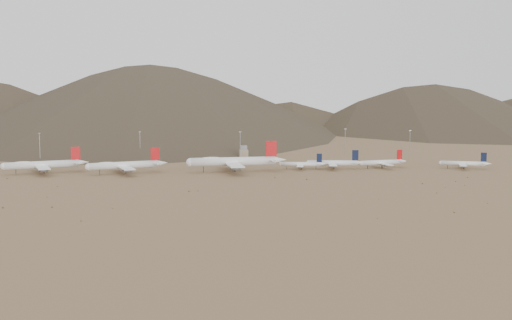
{
  "coord_description": "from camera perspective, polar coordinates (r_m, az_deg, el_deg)",
  "views": [
    {
      "loc": [
        -19.8,
        -474.13,
        63.27
      ],
      "look_at": [
        32.29,
        30.0,
        8.17
      ],
      "focal_mm": 45.0,
      "sensor_mm": 36.0,
      "label": 1
    }
  ],
  "objects": [
    {
      "name": "widebody_east",
      "position": [
        500.27,
        -2.02,
        -0.12
      ],
      "size": [
        79.7,
        61.65,
        23.7
      ],
      "rotation": [
        0.0,
        0.0,
        0.1
      ],
      "color": "white",
      "rests_on": "ground"
    },
    {
      "name": "mast_east",
      "position": [
        641.83,
        7.93,
        1.76
      ],
      "size": [
        2.0,
        0.6,
        25.7
      ],
      "color": "gray",
      "rests_on": "ground"
    },
    {
      "name": "control_tower",
      "position": [
        599.03,
        -1.1,
        0.65
      ],
      "size": [
        8.0,
        8.0,
        12.0
      ],
      "color": "gray",
      "rests_on": "ground"
    },
    {
      "name": "mountain_ridge",
      "position": [
        1377.01,
        -5.14,
        9.79
      ],
      "size": [
        4400.0,
        1000.0,
        300.0
      ],
      "color": "#483B2B",
      "rests_on": "ground"
    },
    {
      "name": "narrowbody_c",
      "position": [
        534.36,
        11.19,
        -0.2
      ],
      "size": [
        43.44,
        31.96,
        14.57
      ],
      "rotation": [
        0.0,
        0.0,
        0.23
      ],
      "color": "white",
      "rests_on": "ground"
    },
    {
      "name": "desert_scrub",
      "position": [
        387.51,
        -3.89,
        -3.16
      ],
      "size": [
        416.93,
        178.85,
        0.93
      ],
      "color": "brown",
      "rests_on": "ground"
    },
    {
      "name": "narrowbody_a",
      "position": [
        517.52,
        4.11,
        -0.37
      ],
      "size": [
        38.49,
        28.07,
        12.79
      ],
      "rotation": [
        0.0,
        0.0,
        -0.17
      ],
      "color": "white",
      "rests_on": "ground"
    },
    {
      "name": "mast_far_west",
      "position": [
        603.79,
        -18.67,
        1.22
      ],
      "size": [
        2.0,
        0.6,
        25.7
      ],
      "color": "gray",
      "rests_on": "ground"
    },
    {
      "name": "narrowbody_d",
      "position": [
        545.69,
        18.03,
        -0.29
      ],
      "size": [
        39.58,
        29.52,
        13.59
      ],
      "rotation": [
        0.0,
        0.0,
        -0.33
      ],
      "color": "white",
      "rests_on": "ground"
    },
    {
      "name": "mast_centre",
      "position": [
        591.22,
        -1.41,
        1.44
      ],
      "size": [
        2.0,
        0.6,
        25.7
      ],
      "color": "gray",
      "rests_on": "ground"
    },
    {
      "name": "narrowbody_b",
      "position": [
        521.75,
        6.98,
        -0.25
      ],
      "size": [
        46.59,
        33.91,
        15.45
      ],
      "rotation": [
        0.0,
        0.0,
        -0.15
      ],
      "color": "white",
      "rests_on": "ground"
    },
    {
      "name": "widebody_west",
      "position": [
        517.43,
        -18.44,
        -0.39
      ],
      "size": [
        63.13,
        50.29,
        19.51
      ],
      "rotation": [
        0.0,
        0.0,
        0.33
      ],
      "color": "white",
      "rests_on": "ground"
    },
    {
      "name": "widebody_centre",
      "position": [
        499.36,
        -11.63,
        -0.45
      ],
      "size": [
        61.52,
        48.98,
        18.99
      ],
      "rotation": [
        0.0,
        0.0,
        0.32
      ],
      "color": "white",
      "rests_on": "ground"
    },
    {
      "name": "mast_west",
      "position": [
        601.0,
        -10.27,
        1.42
      ],
      "size": [
        2.0,
        0.6,
        25.7
      ],
      "color": "gray",
      "rests_on": "ground"
    },
    {
      "name": "mast_far_east",
      "position": [
        628.15,
        13.52,
        1.55
      ],
      "size": [
        2.0,
        0.6,
        25.7
      ],
      "color": "gray",
      "rests_on": "ground"
    },
    {
      "name": "ground",
      "position": [
        478.75,
        -3.48,
        -1.4
      ],
      "size": [
        3000.0,
        3000.0,
        0.0
      ],
      "primitive_type": "plane",
      "color": "#95734D",
      "rests_on": "ground"
    }
  ]
}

